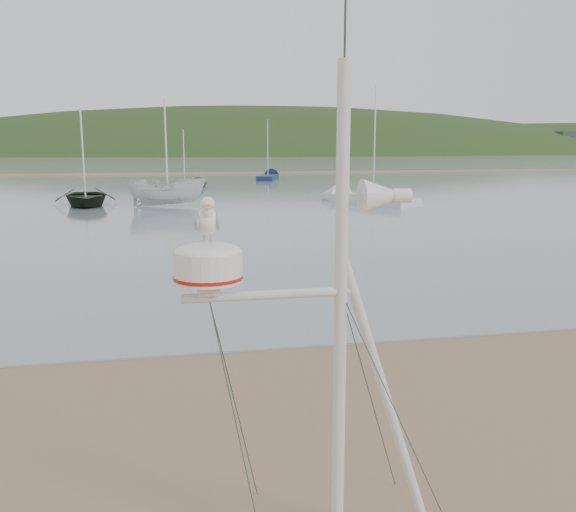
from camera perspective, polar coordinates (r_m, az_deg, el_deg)
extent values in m
plane|color=#7B5F47|center=(7.69, -17.57, -19.48)|extent=(560.00, 560.00, 0.00)
cube|color=gray|center=(138.68, -11.82, 8.73)|extent=(560.00, 256.00, 0.04)
cube|color=#7B5F47|center=(76.73, -12.08, 7.51)|extent=(560.00, 7.00, 0.07)
ellipsoid|color=#1D3214|center=(246.13, -2.11, 4.48)|extent=(400.00, 180.00, 80.00)
ellipsoid|color=#1D3214|center=(301.38, 25.32, 5.85)|extent=(300.00, 135.00, 56.00)
cube|color=beige|center=(205.96, -21.97, 9.82)|extent=(8.40, 6.30, 8.00)
cube|color=beige|center=(202.92, -14.63, 10.23)|extent=(8.40, 6.30, 8.00)
cube|color=beige|center=(203.19, -7.17, 10.49)|extent=(8.40, 6.30, 8.00)
cube|color=beige|center=(206.76, 0.16, 10.57)|extent=(8.40, 6.30, 8.00)
cube|color=beige|center=(213.45, 7.13, 10.48)|extent=(8.40, 6.30, 8.00)
cube|color=beige|center=(222.99, 13.59, 10.27)|extent=(8.40, 6.30, 8.00)
cube|color=beige|center=(235.04, 19.44, 9.97)|extent=(8.40, 6.30, 8.00)
cube|color=beige|center=(249.22, 24.67, 9.62)|extent=(8.40, 6.30, 8.00)
cylinder|color=silver|center=(5.25, 4.91, -6.84)|extent=(0.11, 0.11, 4.43)
cylinder|color=silver|center=(5.67, 9.50, -13.99)|extent=(1.03, 0.09, 2.91)
cylinder|color=silver|center=(5.03, -1.73, -3.65)|extent=(1.44, 0.08, 0.08)
cube|color=silver|center=(4.95, -7.44, -2.96)|extent=(0.18, 0.18, 0.10)
cylinder|color=white|center=(4.92, -7.49, -1.01)|extent=(0.55, 0.55, 0.24)
cylinder|color=#B9160D|center=(4.93, -7.47, -1.96)|extent=(0.57, 0.57, 0.03)
ellipsoid|color=white|center=(4.89, -7.53, 0.39)|extent=(0.55, 0.55, 0.16)
cone|color=white|center=(5.13, 8.45, 5.57)|extent=(0.29, 0.29, 0.29)
cylinder|color=white|center=(5.20, 10.53, 5.57)|extent=(0.16, 0.12, 0.12)
cube|color=silver|center=(5.06, 6.32, 5.56)|extent=(0.22, 0.04, 0.04)
cylinder|color=tan|center=(4.87, -7.88, 1.72)|extent=(0.01, 0.01, 0.08)
cylinder|color=tan|center=(4.88, -7.23, 1.74)|extent=(0.01, 0.01, 0.08)
ellipsoid|color=white|center=(4.86, -7.59, 3.22)|extent=(0.19, 0.30, 0.22)
ellipsoid|color=#A0A2A7|center=(4.84, -8.57, 3.23)|extent=(0.06, 0.24, 0.14)
ellipsoid|color=#A0A2A7|center=(4.85, -6.61, 3.30)|extent=(0.06, 0.24, 0.14)
cone|color=white|center=(5.01, -7.71, 3.19)|extent=(0.10, 0.09, 0.10)
ellipsoid|color=white|center=(4.74, -7.53, 4.18)|extent=(0.09, 0.09, 0.13)
sphere|color=white|center=(4.70, -7.53, 4.89)|extent=(0.11, 0.11, 0.11)
cone|color=gold|center=(4.65, -7.48, 4.75)|extent=(0.02, 0.06, 0.02)
imported|color=black|center=(38.90, -18.59, 8.26)|extent=(3.80, 1.54, 5.17)
imported|color=silver|center=(37.31, -11.28, 8.14)|extent=(1.82, 1.78, 4.66)
cube|color=#132243|center=(63.61, -1.88, 7.35)|extent=(3.15, 5.35, 0.50)
cone|color=#132243|center=(66.82, -1.44, 7.51)|extent=(2.11, 2.21, 1.63)
cylinder|color=silver|center=(63.51, -1.90, 10.10)|extent=(0.08, 0.08, 5.60)
cube|color=silver|center=(38.63, 7.97, 5.22)|extent=(4.61, 6.28, 0.50)
cone|color=silver|center=(41.33, 3.96, 5.64)|extent=(2.73, 2.80, 1.95)
cylinder|color=silver|center=(38.47, 8.11, 10.56)|extent=(0.08, 0.08, 6.69)
cube|color=black|center=(52.68, -9.63, 6.56)|extent=(3.52, 3.86, 0.50)
cone|color=black|center=(54.69, -7.98, 6.75)|extent=(1.86, 1.88, 1.27)
cylinder|color=silver|center=(52.57, -9.71, 9.20)|extent=(0.08, 0.08, 4.36)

